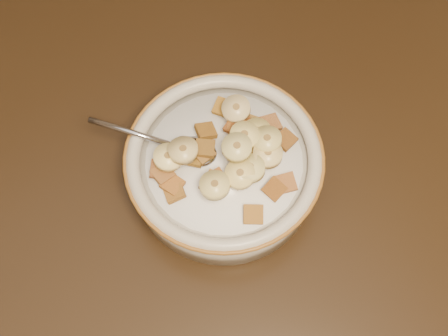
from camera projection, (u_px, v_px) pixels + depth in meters
cereal_bowl at (224, 170)px, 0.62m from camera, size 0.20×0.20×0.05m
milk at (224, 160)px, 0.60m from camera, size 0.17×0.17×0.00m
spoon at (194, 152)px, 0.60m from camera, size 0.06×0.06×0.01m
cereal_square_0 at (194, 157)px, 0.59m from camera, size 0.03×0.03×0.01m
cereal_square_1 at (212, 185)px, 0.57m from camera, size 0.03×0.03×0.01m
cereal_square_2 at (160, 170)px, 0.59m from camera, size 0.03×0.03×0.01m
cereal_square_3 at (163, 174)px, 0.59m from camera, size 0.02×0.02×0.01m
cereal_square_4 at (242, 177)px, 0.57m from camera, size 0.02×0.02×0.01m
cereal_square_5 at (261, 145)px, 0.60m from camera, size 0.03×0.03×0.01m
cereal_square_6 at (205, 148)px, 0.58m from camera, size 0.03×0.03×0.01m
cereal_square_7 at (206, 131)px, 0.60m from camera, size 0.03×0.03×0.01m
cereal_square_8 at (237, 124)px, 0.61m from camera, size 0.03×0.03×0.01m
cereal_square_9 at (203, 153)px, 0.59m from camera, size 0.02×0.02×0.01m
cereal_square_10 at (174, 192)px, 0.58m from camera, size 0.03×0.02×0.01m
cereal_square_11 at (216, 180)px, 0.57m from camera, size 0.02×0.02×0.01m
cereal_square_12 at (241, 120)px, 0.61m from camera, size 0.03×0.03×0.01m
cereal_square_13 at (214, 182)px, 0.57m from camera, size 0.03×0.03×0.01m
cereal_square_14 at (249, 123)px, 0.61m from camera, size 0.03×0.03×0.01m
cereal_square_15 at (253, 214)px, 0.57m from camera, size 0.03×0.03×0.01m
cereal_square_16 at (285, 140)px, 0.61m from camera, size 0.02×0.02×0.01m
cereal_square_17 at (235, 126)px, 0.60m from camera, size 0.03×0.03×0.01m
cereal_square_18 at (172, 184)px, 0.58m from camera, size 0.03×0.03×0.01m
cereal_square_19 at (271, 123)px, 0.61m from camera, size 0.02×0.02×0.01m
cereal_square_20 at (274, 189)px, 0.58m from camera, size 0.02×0.02×0.01m
cereal_square_21 at (286, 183)px, 0.58m from camera, size 0.03×0.03×0.01m
cereal_square_22 at (223, 107)px, 0.62m from camera, size 0.03×0.03×0.01m
banana_slice_0 at (250, 168)px, 0.57m from camera, size 0.04×0.04×0.01m
banana_slice_1 at (236, 109)px, 0.60m from camera, size 0.04×0.04×0.02m
banana_slice_2 at (183, 150)px, 0.58m from camera, size 0.04×0.04×0.02m
banana_slice_3 at (257, 132)px, 0.59m from camera, size 0.03×0.03×0.01m
banana_slice_4 at (215, 185)px, 0.56m from camera, size 0.04×0.04×0.01m
banana_slice_5 at (237, 147)px, 0.57m from camera, size 0.04×0.04×0.01m
banana_slice_6 at (244, 136)px, 0.58m from camera, size 0.04×0.04×0.01m
banana_slice_7 at (268, 154)px, 0.58m from camera, size 0.03×0.03×0.01m
banana_slice_8 at (267, 140)px, 0.58m from camera, size 0.04×0.04×0.01m
banana_slice_9 at (240, 174)px, 0.57m from camera, size 0.04×0.04×0.01m
banana_slice_10 at (168, 157)px, 0.58m from camera, size 0.03×0.03×0.01m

